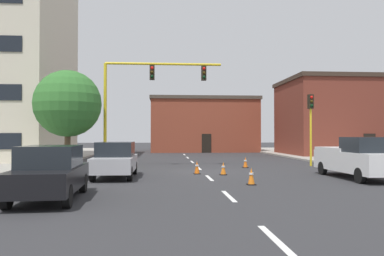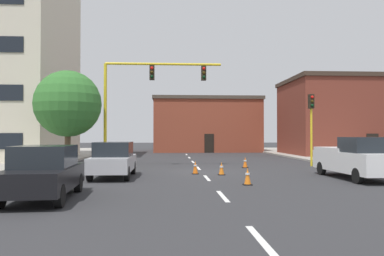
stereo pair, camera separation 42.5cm
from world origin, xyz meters
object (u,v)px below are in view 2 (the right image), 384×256
object	(u,v)px
traffic_cone_roadside_a	(195,167)
traffic_cone_roadside_c	(222,169)
traffic_signal_gantry	(121,133)
traffic_cone_roadside_b	(245,162)
tree_left_near	(68,104)
sedan_silver_near_left	(113,159)
traffic_light_pole_right	(311,113)
sedan_black_mid_left	(44,172)
traffic_cone_roadside_d	(248,176)
pickup_truck_white	(357,158)

from	to	relation	value
traffic_cone_roadside_a	traffic_cone_roadside_c	size ratio (longest dim) A/B	1.06
traffic_signal_gantry	traffic_cone_roadside_b	size ratio (longest dim) A/B	12.05
tree_left_near	sedan_silver_near_left	size ratio (longest dim) A/B	1.36
traffic_cone_roadside_a	traffic_cone_roadside_b	size ratio (longest dim) A/B	1.02
traffic_cone_roadside_a	traffic_light_pole_right	bearing A→B (deg)	30.06
traffic_signal_gantry	tree_left_near	size ratio (longest dim) A/B	1.39
tree_left_near	sedan_black_mid_left	size ratio (longest dim) A/B	1.33
tree_left_near	traffic_cone_roadside_d	size ratio (longest dim) A/B	8.37
traffic_signal_gantry	traffic_cone_roadside_c	xyz separation A→B (m)	(5.83, -5.39, -1.88)
pickup_truck_white	traffic_cone_roadside_d	bearing A→B (deg)	-161.50
tree_left_near	traffic_cone_roadside_b	bearing A→B (deg)	-1.30
traffic_cone_roadside_c	sedan_black_mid_left	bearing A→B (deg)	-133.57
traffic_light_pole_right	traffic_cone_roadside_b	distance (m)	5.75
pickup_truck_white	sedan_black_mid_left	xyz separation A→B (m)	(-12.94, -4.98, -0.09)
traffic_light_pole_right	sedan_silver_near_left	world-z (taller)	traffic_light_pole_right
sedan_silver_near_left	traffic_cone_roadside_a	distance (m)	4.38
pickup_truck_white	traffic_cone_roadside_b	distance (m)	7.57
traffic_signal_gantry	traffic_cone_roadside_d	distance (m)	11.52
tree_left_near	traffic_cone_roadside_c	size ratio (longest dim) A/B	9.04
traffic_light_pole_right	pickup_truck_white	size ratio (longest dim) A/B	0.88
traffic_light_pole_right	tree_left_near	distance (m)	15.83
traffic_cone_roadside_c	tree_left_near	bearing A→B (deg)	153.77
traffic_cone_roadside_d	traffic_cone_roadside_c	bearing A→B (deg)	97.68
sedan_black_mid_left	traffic_cone_roadside_a	size ratio (longest dim) A/B	6.43
sedan_silver_near_left	traffic_cone_roadside_d	world-z (taller)	sedan_silver_near_left
tree_left_near	pickup_truck_white	xyz separation A→B (m)	(15.21, -6.60, -3.05)
sedan_silver_near_left	traffic_cone_roadside_c	bearing A→B (deg)	8.26
sedan_black_mid_left	traffic_cone_roadside_d	distance (m)	7.97
traffic_light_pole_right	traffic_signal_gantry	bearing A→B (deg)	179.31
traffic_cone_roadside_a	pickup_truck_white	bearing A→B (deg)	-19.78
traffic_signal_gantry	pickup_truck_white	bearing A→B (deg)	-32.12
traffic_cone_roadside_b	traffic_signal_gantry	bearing A→B (deg)	171.50
sedan_silver_near_left	sedan_black_mid_left	bearing A→B (deg)	-101.74
traffic_light_pole_right	traffic_cone_roadside_c	world-z (taller)	traffic_light_pole_right
traffic_light_pole_right	traffic_cone_roadside_a	size ratio (longest dim) A/B	6.71
sedan_silver_near_left	traffic_cone_roadside_a	bearing A→B (deg)	18.00
traffic_cone_roadside_a	traffic_signal_gantry	bearing A→B (deg)	132.96
sedan_silver_near_left	traffic_cone_roadside_a	xyz separation A→B (m)	(4.13, 1.34, -0.54)
traffic_signal_gantry	traffic_light_pole_right	xyz separation A→B (m)	(12.60, -0.15, 1.32)
traffic_signal_gantry	tree_left_near	world-z (taller)	traffic_signal_gantry
traffic_light_pole_right	traffic_cone_roadside_b	bearing A→B (deg)	-167.59
traffic_cone_roadside_b	traffic_cone_roadside_d	xyz separation A→B (m)	(-1.54, -8.23, 0.01)
traffic_light_pole_right	sedan_silver_near_left	bearing A→B (deg)	-153.76
traffic_cone_roadside_a	traffic_cone_roadside_d	bearing A→B (deg)	-67.74
sedan_silver_near_left	traffic_cone_roadside_a	size ratio (longest dim) A/B	6.29
traffic_cone_roadside_a	sedan_silver_near_left	bearing A→B (deg)	-162.00
traffic_cone_roadside_c	traffic_cone_roadside_a	bearing A→B (deg)	157.53
tree_left_near	pickup_truck_white	distance (m)	16.86
pickup_truck_white	sedan_silver_near_left	bearing A→B (deg)	173.37
traffic_light_pole_right	tree_left_near	world-z (taller)	tree_left_near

